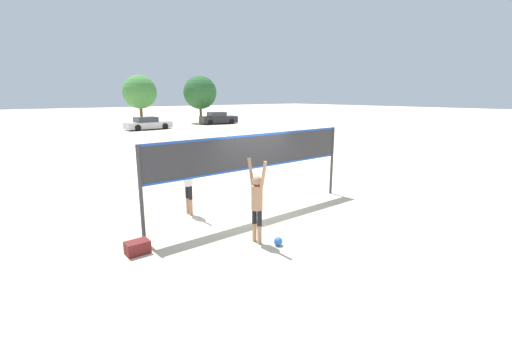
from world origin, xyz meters
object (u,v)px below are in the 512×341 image
object	(u,v)px
tree_right_cluster	(140,92)
parked_car_mid	(148,124)
player_blocker	(188,177)
player_spiker	(257,200)
volleyball_net	(256,156)
parked_car_near	(218,119)
volleyball	(278,241)
tree_left_cluster	(200,93)
gear_bag	(137,247)

from	to	relation	value
tree_right_cluster	parked_car_mid	bearing A→B (deg)	-105.27
player_blocker	player_spiker	bearing A→B (deg)	6.88
player_blocker	tree_right_cluster	size ratio (longest dim) A/B	0.37
volleyball_net	player_blocker	world-z (taller)	volleyball_net
parked_car_near	player_spiker	bearing A→B (deg)	-111.08
volleyball	tree_right_cluster	bearing A→B (deg)	74.60
volleyball_net	player_spiker	xyz separation A→B (m)	(-1.32, -1.71, -0.69)
volleyball_net	tree_right_cluster	size ratio (longest dim) A/B	1.19
parked_car_near	parked_car_mid	world-z (taller)	parked_car_near
volleyball	tree_left_cluster	xyz separation A→B (m)	(17.03, 34.21, 3.79)
parked_car_near	volleyball_net	bearing A→B (deg)	-110.63
volleyball_net	parked_car_mid	world-z (taller)	volleyball_net
volleyball	player_blocker	bearing A→B (deg)	100.78
volleyball	tree_left_cluster	bearing A→B (deg)	63.53
gear_bag	parked_car_near	xyz separation A→B (m)	(20.74, 29.69, 0.52)
parked_car_near	tree_right_cluster	distance (m)	10.06
player_blocker	parked_car_mid	bearing A→B (deg)	161.48
tree_right_cluster	gear_bag	bearing A→B (deg)	-110.25
parked_car_mid	tree_right_cluster	xyz separation A→B (m)	(1.92, 7.03, 3.34)
parked_car_mid	player_spiker	bearing A→B (deg)	-108.17
volleyball	tree_right_cluster	distance (m)	38.46
gear_bag	volleyball	bearing A→B (deg)	-30.65
parked_car_near	volleyball	bearing A→B (deg)	-110.31
parked_car_near	tree_right_cluster	world-z (taller)	tree_right_cluster
parked_car_near	tree_right_cluster	size ratio (longest dim) A/B	0.81
volleyball	gear_bag	xyz separation A→B (m)	(-2.83, 1.68, 0.04)
parked_car_near	tree_left_cluster	distance (m)	4.38
player_spiker	parked_car_mid	bearing A→B (deg)	-16.18
parked_car_near	tree_left_cluster	xyz separation A→B (m)	(-0.88, 2.85, 3.22)
volleyball_net	player_blocker	bearing A→B (deg)	144.84
gear_bag	player_spiker	bearing A→B (deg)	-25.51
gear_bag	tree_left_cluster	distance (m)	38.30
gear_bag	parked_car_near	distance (m)	36.22
tree_left_cluster	gear_bag	bearing A→B (deg)	-121.40
player_blocker	volleyball	bearing A→B (deg)	10.78
player_blocker	parked_car_near	size ratio (longest dim) A/B	0.46
volleyball	tree_right_cluster	xyz separation A→B (m)	(10.16, 36.90, 3.83)
player_blocker	parked_car_near	bearing A→B (deg)	146.49
player_blocker	tree_left_cluster	world-z (taller)	tree_left_cluster
player_spiker	parked_car_near	xyz separation A→B (m)	(18.20, 30.90, -0.42)
volleyball_net	parked_car_mid	distance (m)	28.64
player_blocker	parked_car_mid	size ratio (longest dim) A/B	0.46
volleyball_net	player_blocker	size ratio (longest dim) A/B	3.20
volleyball_net	tree_left_cluster	size ratio (longest dim) A/B	1.18
parked_car_mid	tree_left_cluster	world-z (taller)	tree_left_cluster
player_blocker	parked_car_mid	distance (m)	27.97
volleyball	parked_car_mid	bearing A→B (deg)	74.57
player_spiker	volleyball	xyz separation A→B (m)	(0.29, -0.46, -0.99)
player_spiker	parked_car_mid	size ratio (longest dim) A/B	0.43
player_blocker	tree_right_cluster	bearing A→B (deg)	162.16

